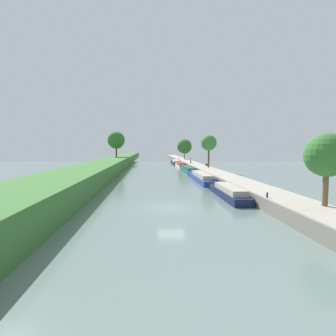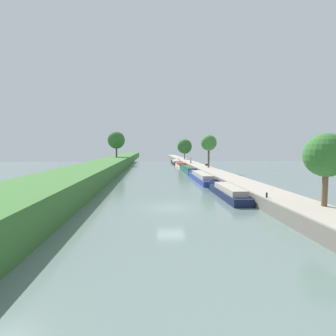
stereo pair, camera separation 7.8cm
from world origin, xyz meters
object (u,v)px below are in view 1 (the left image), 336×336
Objects in this scene: park_bench at (206,164)px; mooring_bollard_far at (179,159)px; narrowboat_teal at (188,169)px; narrowboat_navy at (227,191)px; person_walking at (191,160)px; mooring_bollard_near at (267,195)px; narrowboat_black at (175,162)px; narrowboat_blue at (200,177)px; narrowboat_cream at (180,165)px.

mooring_bollard_far is at bearing 95.55° from park_bench.
narrowboat_teal is 36.32m from mooring_bollard_far.
person_walking is at bearing 86.77° from narrowboat_navy.
mooring_bollard_near is 74.18m from mooring_bollard_far.
person_walking reaches higher than mooring_bollard_near.
mooring_bollard_far is at bearing 73.44° from narrowboat_black.
narrowboat_black is (-0.22, 60.95, -0.04)m from narrowboat_navy.
park_bench reaches higher than narrowboat_black.
narrowboat_blue is at bearing -92.13° from mooring_bollard_far.
mooring_bollard_far is (1.67, 67.30, 0.80)m from narrowboat_navy.
narrowboat_cream is 9.30× the size of park_bench.
mooring_bollard_near is (1.89, -67.83, 0.83)m from narrowboat_black.
person_walking is 3.69× the size of mooring_bollard_near.
narrowboat_cream reaches higher than narrowboat_black.
person_walking is at bearing 105.16° from park_bench.
narrowboat_black is at bearing 100.83° from park_bench.
narrowboat_teal is at bearing 89.46° from narrowboat_blue.
park_bench reaches higher than narrowboat_navy.
narrowboat_black is 6.68m from mooring_bollard_far.
park_bench is (5.01, 3.27, 0.95)m from narrowboat_teal.
mooring_bollard_near is (1.80, -37.91, 0.83)m from narrowboat_teal.
mooring_bollard_near is (-0.77, -50.17, -0.65)m from person_walking.
narrowboat_cream is at bearing 90.10° from narrowboat_navy.
narrowboat_cream is 14.75m from narrowboat_black.
mooring_bollard_near is at bearing -76.34° from narrowboat_navy.
narrowboat_blue is 52.71m from mooring_bollard_far.
narrowboat_cream is at bearing -89.48° from narrowboat_black.
narrowboat_cream is 53.12m from mooring_bollard_near.
park_bench reaches higher than narrowboat_blue.
narrowboat_navy is 46.20m from narrowboat_cream.
park_bench is at bearing 81.91° from narrowboat_navy.
narrowboat_black is at bearing 98.57° from person_walking.
narrowboat_teal is (-0.13, 31.03, -0.03)m from narrowboat_navy.
narrowboat_cream is at bearing -94.76° from mooring_bollard_far.
park_bench is at bearing -74.84° from person_walking.
narrowboat_navy reaches higher than narrowboat_cream.
mooring_bollard_far reaches higher than narrowboat_teal.
person_walking reaches higher than narrowboat_blue.
narrowboat_teal is at bearing -92.85° from mooring_bollard_far.
mooring_bollard_far is (1.89, 6.35, 0.83)m from narrowboat_black.
narrowboat_cream is at bearing 130.95° from person_walking.
mooring_bollard_near reaches higher than narrowboat_black.
narrowboat_teal is 36.42× the size of mooring_bollard_near.
park_bench reaches higher than mooring_bollard_near.
narrowboat_black is at bearing 90.20° from narrowboat_navy.
narrowboat_navy is 31.03m from narrowboat_teal.
mooring_bollard_near is at bearing -87.28° from narrowboat_teal.
narrowboat_navy is 25.83× the size of mooring_bollard_far.
narrowboat_teal reaches higher than narrowboat_cream.
narrowboat_blue is at bearing 95.20° from mooring_bollard_near.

